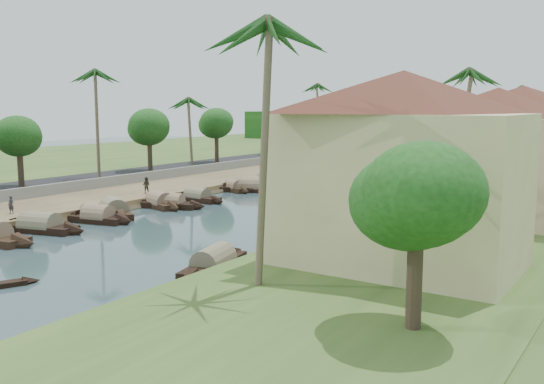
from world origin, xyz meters
The scene contains 42 objects.
ground centered at (0.00, 0.00, 0.00)m, with size 220.00×220.00×0.00m, color #32464B.
left_bank centered at (-16.00, 20.00, 0.40)m, with size 10.00×180.00×0.80m, color brown.
right_bank centered at (19.00, 20.00, 0.60)m, with size 16.00×180.00×1.20m, color #324D1F.
road centered at (-24.50, 20.00, 0.70)m, with size 8.00×180.00×1.40m, color black.
retaining_wall centered at (-20.20, 20.00, 1.35)m, with size 0.40×180.00×1.10m, color slate.
far_left_fill centered at (-51.00, 20.00, 0.68)m, with size 45.00×220.00×1.35m, color #324D1F.
treeline centered at (0.00, 100.00, 4.00)m, with size 120.00×14.00×8.00m.
bridge centered at (0.00, 72.00, 1.72)m, with size 28.00×4.00×2.40m.
building_near centered at (18.99, -2.00, 6.38)m, with size 14.85×14.85×10.20m.
building_mid centered at (19.99, 14.00, 6.13)m, with size 14.11×14.11×9.70m.
building_far centered at (18.99, 28.00, 6.38)m, with size 15.59×15.59×10.20m.
sampan_3 centered at (-9.18, -3.85, 0.42)m, with size 8.56×3.68×2.25m.
sampan_4 centered at (-10.35, 2.29, 0.41)m, with size 6.47×2.85×1.86m.
sampan_5 centered at (-8.39, 1.16, 0.42)m, with size 6.94×3.00×2.17m.
sampan_6 centered at (-9.46, 3.83, 0.42)m, with size 8.03×5.72×2.42m.
sampan_7 centered at (-8.32, 9.66, 0.41)m, with size 7.50×3.59×2.00m.
sampan_8 centered at (-9.36, 9.38, 0.42)m, with size 7.19×3.59×2.18m.
sampan_9 centered at (-8.77, 14.22, 0.41)m, with size 7.53×2.20×1.92m.
sampan_10 centered at (-10.05, 21.91, 0.40)m, with size 6.32×3.55×1.80m.
sampan_11 centered at (-8.52, 22.82, 0.42)m, with size 8.79×5.56×2.49m.
sampan_12 centered at (-9.56, 24.15, 0.41)m, with size 7.48×5.28×1.92m.
sampan_13 centered at (-9.85, 28.95, 0.42)m, with size 8.43×4.87×2.29m.
sampan_14 centered at (8.83, -5.09, 0.41)m, with size 3.46×8.59×2.07m.
sampan_15 centered at (8.81, 11.27, 0.42)m, with size 2.49×8.59×2.26m.
sampan_16 centered at (8.86, 23.27, 0.41)m, with size 5.20×7.96×2.03m.
canoe_1 centered at (-10.49, -2.45, 0.10)m, with size 5.07×3.09×0.85m.
canoe_2 centered at (-8.95, 22.68, 0.10)m, with size 6.32×1.38×0.91m.
palm_0 centered at (15.00, -9.20, 12.94)m, with size 3.20×3.20×13.61m.
palm_1 centered at (16.00, 4.65, 10.43)m, with size 3.20×3.20×11.00m.
palm_2 centered at (15.00, 21.12, 12.22)m, with size 3.20×3.20×12.84m.
palm_3 centered at (16.00, 36.92, 10.30)m, with size 3.20×3.20×10.86m.
palm_5 centered at (-24.00, 14.81, 13.06)m, with size 3.20×3.20×13.53m.
palm_6 centered at (-22.00, 28.65, 10.16)m, with size 3.20×3.20×10.51m.
palm_7 centered at (14.00, 53.19, 11.61)m, with size 3.20×3.20×12.22m.
palm_8 centered at (-20.50, 61.05, 12.78)m, with size 3.20×3.20×13.23m.
tree_2 centered at (-24.00, 4.78, 6.42)m, with size 4.50×4.50×6.96m.
tree_3 centered at (-24.00, 23.02, 6.79)m, with size 5.12×5.12×7.58m.
tree_4 centered at (-24.00, 36.46, 6.92)m, with size 4.79×4.79×7.59m.
tree_5 centered at (-24.00, 53.76, 6.38)m, with size 4.91×4.91×7.07m.
tree_7 centered at (23.00, -10.58, 6.16)m, with size 4.53×4.53×6.92m.
person_near centered at (-14.00, -3.01, 1.54)m, with size 0.54×0.35×1.48m, color #29262E.
person_far centered at (-13.17, 11.48, 1.62)m, with size 0.80×0.62×1.64m, color #2E2B20.
Camera 1 is at (30.69, -32.03, 9.64)m, focal length 40.00 mm.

